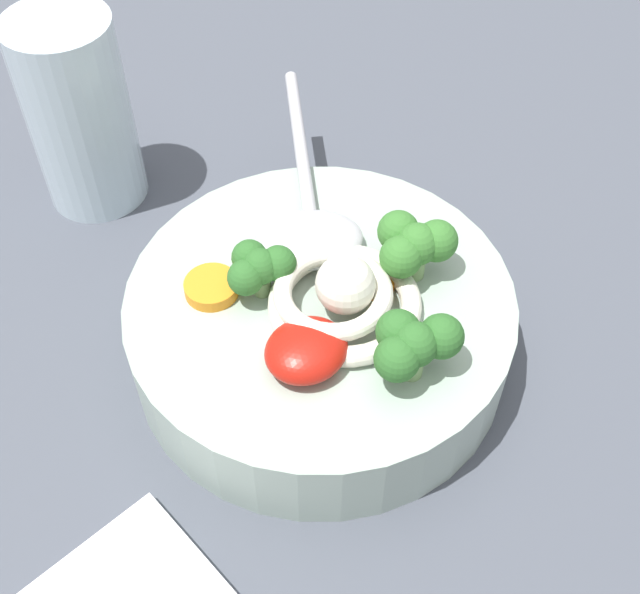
{
  "coord_description": "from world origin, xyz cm",
  "views": [
    {
      "loc": [
        19.38,
        20.97,
        41.02
      ],
      "look_at": [
        1.72,
        -0.55,
        7.77
      ],
      "focal_mm": 45.97,
      "sensor_mm": 36.0,
      "label": 1
    }
  ],
  "objects": [
    {
      "name": "table_slab",
      "position": [
        0.0,
        0.0,
        1.43
      ],
      "size": [
        109.97,
        109.97,
        2.86
      ],
      "primitive_type": "cube",
      "color": "#474C56",
      "rests_on": "ground"
    },
    {
      "name": "soup_bowl",
      "position": [
        1.72,
        -0.55,
        5.4
      ],
      "size": [
        20.91,
        20.91,
        4.91
      ],
      "color": "#9EB2A3",
      "rests_on": "table_slab"
    },
    {
      "name": "noodle_pile",
      "position": [
        1.41,
        0.82,
        8.88
      ],
      "size": [
        8.81,
        8.64,
        3.54
      ],
      "color": "silver",
      "rests_on": "soup_bowl"
    },
    {
      "name": "soup_spoon",
      "position": [
        -1.06,
        -4.77,
        8.57
      ],
      "size": [
        12.3,
        16.24,
        1.6
      ],
      "rotation": [
        0.0,
        0.0,
        4.13
      ],
      "color": "#B7B7BC",
      "rests_on": "soup_bowl"
    },
    {
      "name": "chili_sauce_dollop",
      "position": [
        4.9,
        2.26,
        8.73
      ],
      "size": [
        4.27,
        3.85,
        1.92
      ],
      "primitive_type": "ellipsoid",
      "color": "#B2190F",
      "rests_on": "soup_bowl"
    },
    {
      "name": "broccoli_floret_right",
      "position": [
        1.38,
        5.86,
        9.94
      ],
      "size": [
        4.37,
        3.76,
        3.46
      ],
      "color": "#7A9E60",
      "rests_on": "soup_bowl"
    },
    {
      "name": "broccoli_floret_beside_noodles",
      "position": [
        3.87,
        -2.93,
        9.63
      ],
      "size": [
        3.76,
        3.23,
        2.97
      ],
      "color": "#7A9E60",
      "rests_on": "soup_bowl"
    },
    {
      "name": "broccoli_floret_center",
      "position": [
        -3.18,
        1.24,
        9.97
      ],
      "size": [
        4.44,
        3.82,
        3.51
      ],
      "color": "#7A9E60",
      "rests_on": "soup_bowl"
    },
    {
      "name": "carrot_slice_left",
      "position": [
        5.93,
        -4.48,
        8.14
      ],
      "size": [
        2.9,
        2.9,
        0.73
      ],
      "primitive_type": "cylinder",
      "color": "orange",
      "rests_on": "soup_bowl"
    },
    {
      "name": "carrot_slice_far",
      "position": [
        -1.01,
        0.82,
        8.11
      ],
      "size": [
        2.0,
        2.0,
        0.67
      ],
      "primitive_type": "cylinder",
      "color": "orange",
      "rests_on": "soup_bowl"
    },
    {
      "name": "drinking_glass",
      "position": [
        4.68,
        -20.61,
        9.28
      ],
      "size": [
        6.5,
        6.5,
        12.83
      ],
      "primitive_type": "cylinder",
      "color": "silver",
      "rests_on": "table_slab"
    }
  ]
}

